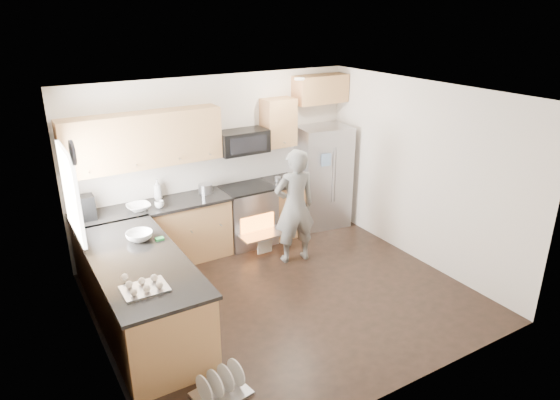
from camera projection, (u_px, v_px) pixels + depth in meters
ground at (285, 297)px, 6.46m from camera, size 4.50×4.50×0.00m
room_shell at (282, 174)px, 5.85m from camera, size 4.54×4.04×2.62m
back_cabinet_run at (188, 195)px, 7.23m from camera, size 4.45×0.64×2.50m
peninsula at (142, 295)px, 5.65m from camera, size 0.96×2.36×1.02m
stove_range at (247, 202)px, 7.74m from camera, size 0.76×0.97×1.79m
refrigerator at (322, 176)px, 8.36m from camera, size 0.92×0.77×1.70m
person at (295, 206)px, 7.12m from camera, size 0.67×0.49×1.69m
dish_rack at (221, 388)px, 4.80m from camera, size 0.57×0.48×0.31m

